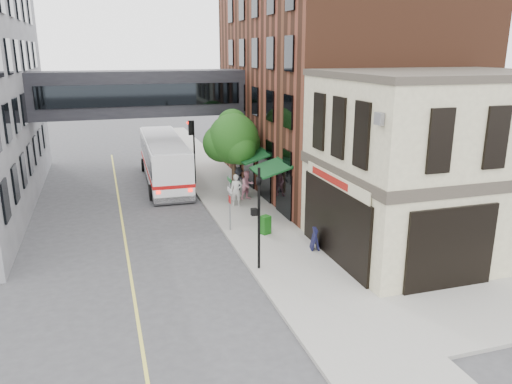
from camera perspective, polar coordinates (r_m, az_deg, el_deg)
ground at (r=20.29m, az=0.97°, el=-11.44°), size 120.00×120.00×0.00m
sidewalk_main at (r=33.35m, az=-3.28°, el=-0.21°), size 4.00×60.00×0.15m
corner_building at (r=24.61m, az=19.77°, el=2.98°), size 10.19×8.12×8.45m
brick_building at (r=35.79m, az=8.89°, el=11.99°), size 13.76×18.00×14.00m
skyway_bridge at (r=35.32m, az=-13.12°, el=10.93°), size 14.00×3.18×3.00m
traffic_signal_near at (r=21.02m, az=0.26°, el=-1.64°), size 0.44×0.22×4.60m
traffic_signal_far at (r=35.13m, az=-7.34°, el=5.98°), size 0.53×0.28×4.50m
street_sign_pole at (r=25.94m, az=-3.02°, el=-0.66°), size 0.08×0.75×3.00m
street_tree at (r=31.80m, az=-2.71°, el=6.10°), size 3.80×3.20×5.60m
lane_marking at (r=28.67m, az=-15.00°, el=-3.61°), size 0.12×40.00×0.01m
bus at (r=36.72m, az=-10.46°, el=3.82°), size 3.14×11.98×3.21m
pedestrian_a at (r=30.31m, az=-2.27°, el=0.20°), size 0.81×0.65×1.94m
pedestrian_b at (r=31.62m, az=-1.00°, el=0.81°), size 1.09×0.98×1.86m
pedestrian_c at (r=32.31m, az=-2.10°, el=1.18°), size 1.26×0.75×1.92m
newspaper_box at (r=25.81m, az=1.07°, el=-3.77°), size 0.61×0.59×0.96m
sandwich_board at (r=24.01m, az=6.74°, el=-5.34°), size 0.50×0.65×1.03m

